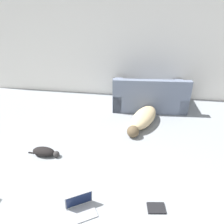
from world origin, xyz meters
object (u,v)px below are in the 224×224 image
(couch, at_px, (149,97))
(dog, at_px, (143,119))
(book_black, at_px, (156,208))
(laptop_open, at_px, (80,206))
(cat, at_px, (45,152))

(couch, relative_size, dog, 1.30)
(book_black, bearing_deg, laptop_open, -170.62)
(cat, distance_m, book_black, 1.98)
(laptop_open, bearing_deg, cat, 101.91)
(cat, bearing_deg, couch, 53.65)
(couch, relative_size, laptop_open, 4.03)
(couch, bearing_deg, cat, 46.52)
(couch, height_order, cat, couch)
(couch, distance_m, book_black, 2.90)
(dog, xyz_separation_m, book_black, (0.23, -2.01, -0.14))
(couch, bearing_deg, dog, 78.07)
(book_black, bearing_deg, cat, 156.71)
(cat, xyz_separation_m, laptop_open, (0.88, -0.94, 0.00))
(cat, bearing_deg, laptop_open, -44.28)
(couch, distance_m, cat, 2.72)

